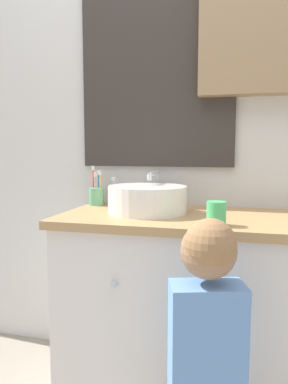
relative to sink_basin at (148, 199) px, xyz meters
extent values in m
cube|color=silver|center=(0.19, 0.29, 0.37)|extent=(3.20, 0.06, 2.50)
cube|color=#332D28|center=(-0.02, 0.25, 0.57)|extent=(0.77, 0.02, 0.87)
cube|color=#B2C1CC|center=(-0.02, 0.25, 0.57)|extent=(0.71, 0.01, 0.81)
cube|color=#997A56|center=(0.48, 0.21, 0.76)|extent=(0.58, 0.10, 0.59)
cube|color=silver|center=(0.19, -0.02, -0.49)|extent=(1.07, 0.53, 0.79)
cube|color=tan|center=(0.19, -0.02, -0.08)|extent=(1.11, 0.57, 0.03)
sphere|color=silver|center=(-0.06, -0.29, -0.29)|extent=(0.02, 0.02, 0.02)
sphere|color=silver|center=(0.44, -0.29, -0.29)|extent=(0.02, 0.02, 0.02)
cylinder|color=white|center=(0.00, 0.00, 0.00)|extent=(0.35, 0.35, 0.12)
cylinder|color=silver|center=(0.00, 0.00, 0.05)|extent=(0.29, 0.29, 0.01)
cylinder|color=silver|center=(0.00, 0.20, 0.02)|extent=(0.02, 0.02, 0.17)
cylinder|color=silver|center=(0.00, 0.12, 0.10)|extent=(0.02, 0.16, 0.02)
cylinder|color=silver|center=(0.00, 0.04, 0.09)|extent=(0.02, 0.02, 0.02)
sphere|color=white|center=(0.10, 0.20, -0.03)|extent=(0.05, 0.05, 0.05)
cylinder|color=#66B27F|center=(-0.31, 0.16, -0.02)|extent=(0.08, 0.08, 0.09)
cylinder|color=#E5CC4C|center=(-0.29, 0.16, 0.03)|extent=(0.01, 0.01, 0.16)
cube|color=white|center=(-0.29, 0.16, 0.10)|extent=(0.01, 0.02, 0.02)
cylinder|color=#3884DB|center=(-0.30, 0.17, 0.03)|extent=(0.01, 0.01, 0.16)
cube|color=white|center=(-0.30, 0.17, 0.10)|extent=(0.01, 0.02, 0.02)
cylinder|color=#D6423D|center=(-0.32, 0.16, 0.04)|extent=(0.01, 0.01, 0.18)
cube|color=white|center=(-0.32, 0.16, 0.12)|extent=(0.01, 0.02, 0.02)
cylinder|color=pink|center=(-0.31, 0.14, 0.03)|extent=(0.01, 0.01, 0.15)
cube|color=white|center=(-0.31, 0.14, 0.09)|extent=(0.01, 0.02, 0.02)
cylinder|color=beige|center=(-0.21, 0.17, -0.01)|extent=(0.06, 0.06, 0.10)
cylinder|color=silver|center=(-0.21, 0.17, 0.05)|extent=(0.02, 0.02, 0.02)
cube|color=silver|center=(-0.21, 0.16, 0.07)|extent=(0.02, 0.03, 0.02)
cube|color=#6693D1|center=(0.31, -0.49, -0.37)|extent=(0.25, 0.19, 0.36)
sphere|color=#997051|center=(0.31, -0.49, -0.08)|extent=(0.17, 0.17, 0.17)
sphere|color=#997047|center=(0.32, -0.51, -0.06)|extent=(0.16, 0.16, 0.16)
cylinder|color=#6693D1|center=(0.33, -0.28, -0.25)|extent=(0.13, 0.27, 0.05)
cylinder|color=pink|center=(0.29, -0.15, -0.21)|extent=(0.02, 0.05, 0.12)
cylinder|color=#4CC670|center=(0.31, -0.21, -0.02)|extent=(0.07, 0.07, 0.09)
camera|label=1|loc=(0.40, -1.59, 0.22)|focal=35.00mm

